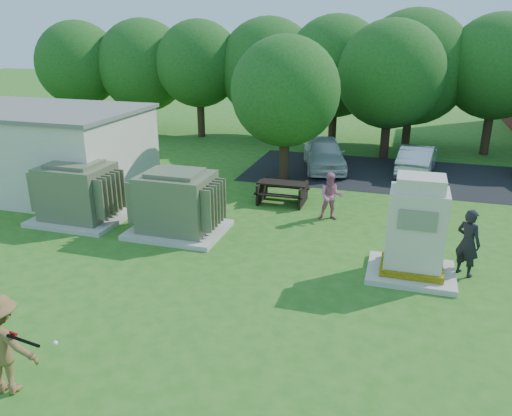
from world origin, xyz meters
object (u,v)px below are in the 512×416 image
(picnic_table, at_px, (282,190))
(car_silver_a, at_px, (417,159))
(person_by_generator, at_px, (468,243))
(car_white, at_px, (324,153))
(transformer_right, at_px, (177,204))
(batter, at_px, (2,345))
(person_at_picnic, at_px, (331,196))
(generator_cabinet, at_px, (415,234))
(transformer_left, at_px, (78,193))

(picnic_table, xyz_separation_m, car_silver_a, (4.87, 5.71, 0.17))
(person_by_generator, height_order, car_white, person_by_generator)
(transformer_right, distance_m, car_silver_a, 12.08)
(batter, distance_m, person_at_picnic, 11.22)
(generator_cabinet, height_order, car_white, generator_cabinet)
(transformer_left, relative_size, picnic_table, 1.61)
(generator_cabinet, relative_size, person_at_picnic, 1.67)
(picnic_table, height_order, person_by_generator, person_by_generator)
(generator_cabinet, xyz_separation_m, car_silver_a, (0.11, 10.49, -0.55))
(picnic_table, relative_size, batter, 0.96)
(generator_cabinet, height_order, person_at_picnic, generator_cabinet)
(person_by_generator, xyz_separation_m, person_at_picnic, (-4.11, 3.06, -0.10))
(generator_cabinet, bearing_deg, person_at_picnic, 127.91)
(batter, xyz_separation_m, person_at_picnic, (4.25, 10.39, -0.14))
(picnic_table, bearing_deg, transformer_right, -123.32)
(transformer_left, bearing_deg, car_silver_a, 40.70)
(car_white, height_order, car_silver_a, car_white)
(transformer_left, distance_m, generator_cabinet, 11.03)
(car_white, xyz_separation_m, car_silver_a, (4.17, 0.47, -0.08))
(person_by_generator, distance_m, car_silver_a, 10.10)
(picnic_table, xyz_separation_m, batter, (-2.23, -11.64, 0.48))
(person_by_generator, height_order, car_silver_a, person_by_generator)
(generator_cabinet, distance_m, car_white, 10.82)
(person_by_generator, bearing_deg, picnic_table, 2.73)
(person_at_picnic, distance_m, car_silver_a, 7.52)
(person_at_picnic, xyz_separation_m, car_white, (-1.32, 6.49, -0.09))
(picnic_table, bearing_deg, car_silver_a, 49.50)
(batter, bearing_deg, person_at_picnic, -117.94)
(transformer_right, relative_size, car_silver_a, 0.74)
(transformer_left, distance_m, picnic_table, 7.33)
(generator_cabinet, bearing_deg, picnic_table, 134.93)
(person_at_picnic, xyz_separation_m, car_silver_a, (2.85, 6.96, -0.17))
(transformer_left, relative_size, person_by_generator, 1.61)
(person_by_generator, bearing_deg, car_white, -22.53)
(transformer_left, height_order, car_white, transformer_left)
(transformer_right, height_order, generator_cabinet, generator_cabinet)
(person_at_picnic, bearing_deg, car_white, 91.28)
(picnic_table, bearing_deg, batter, -100.84)
(generator_cabinet, distance_m, person_by_generator, 1.47)
(batter, bearing_deg, picnic_table, -106.52)
(generator_cabinet, relative_size, picnic_table, 1.49)
(generator_cabinet, bearing_deg, transformer_right, 172.68)
(picnic_table, height_order, car_silver_a, car_silver_a)
(picnic_table, relative_size, person_by_generator, 1.00)
(car_white, bearing_deg, transformer_right, -124.83)
(person_by_generator, relative_size, car_white, 0.43)
(picnic_table, distance_m, car_silver_a, 7.51)
(person_at_picnic, relative_size, car_silver_a, 0.41)
(generator_cabinet, height_order, car_silver_a, generator_cabinet)
(transformer_right, xyz_separation_m, car_white, (3.23, 9.08, -0.22))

